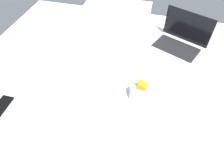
# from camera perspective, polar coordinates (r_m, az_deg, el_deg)

# --- Properties ---
(bed_mattress) EXTENTS (1.80, 1.40, 0.18)m
(bed_mattress) POSITION_cam_1_polar(r_m,az_deg,el_deg) (1.35, 0.42, -0.14)
(bed_mattress) COLOR #B7BCC6
(bed_mattress) RESTS_ON ground
(laptop) EXTENTS (0.40, 0.35, 0.23)m
(laptop) POSITION_cam_1_polar(r_m,az_deg,el_deg) (1.48, 18.57, 8.73)
(laptop) COLOR #B7BABC
(laptop) RESTS_ON bed_mattress
(snack_cup) EXTENTS (0.09, 0.09, 0.14)m
(snack_cup) POSITION_cam_1_polar(r_m,az_deg,el_deg) (1.07, 7.46, -4.71)
(snack_cup) COLOR silver
(snack_cup) RESTS_ON bed_mattress
(cell_phone) EXTENTS (0.07, 0.14, 0.01)m
(cell_phone) POSITION_cam_1_polar(r_m,az_deg,el_deg) (1.22, -28.87, -7.97)
(cell_phone) COLOR black
(cell_phone) RESTS_ON bed_mattress
(pillow) EXTENTS (0.52, 0.36, 0.13)m
(pillow) POSITION_cam_1_polar(r_m,az_deg,el_deg) (1.65, 1.02, 16.09)
(pillow) COLOR white
(pillow) RESTS_ON bed_mattress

